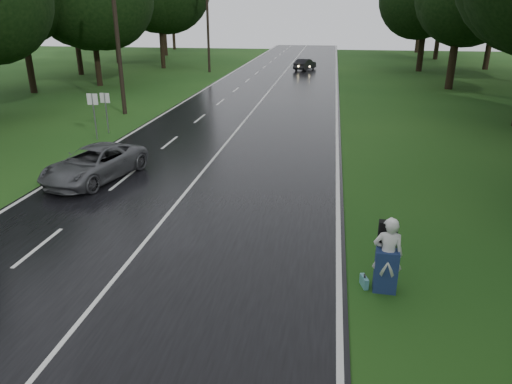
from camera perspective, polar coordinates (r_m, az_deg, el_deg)
ground at (r=12.58m, az=-17.99°, el=-11.70°), size 160.00×160.00×0.00m
road at (r=30.50m, az=-1.31°, el=8.65°), size 12.00×140.00×0.04m
lane_center at (r=30.49m, az=-1.31°, el=8.69°), size 0.12×140.00×0.01m
grey_car at (r=20.52m, az=-18.96°, el=3.28°), size 3.32×5.26×1.35m
far_car at (r=57.53m, az=5.94°, el=15.10°), size 2.55×4.11×1.28m
hitchhiker at (r=12.13m, az=15.57°, el=-7.61°), size 0.76×0.68×2.01m
suitcase at (r=12.54m, az=12.93°, el=-10.51°), size 0.22×0.41×0.28m
utility_pole_mid at (r=33.83m, az=-15.55°, el=9.10°), size 1.80×0.28×10.75m
utility_pole_far at (r=55.70m, az=-5.64°, el=14.22°), size 1.80×0.28×9.14m
road_sign_a at (r=27.42m, az=-18.63°, el=6.07°), size 0.60×0.10×2.48m
road_sign_b at (r=28.64m, az=-17.37°, el=6.83°), size 0.55×0.10×2.28m
tree_left_e at (r=47.61m, az=-18.32°, el=12.11°), size 8.29×8.29×12.95m
tree_left_f at (r=60.51m, az=-11.10°, el=14.48°), size 9.96×9.96×15.56m
tree_right_e at (r=46.66m, az=22.22°, el=11.46°), size 8.87×8.87×13.86m
tree_right_f at (r=59.45m, az=19.05°, el=13.64°), size 8.76×8.76×13.69m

